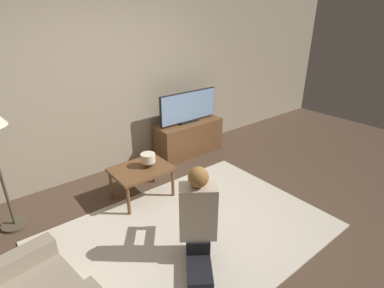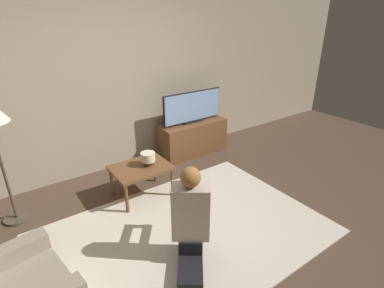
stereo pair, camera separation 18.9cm
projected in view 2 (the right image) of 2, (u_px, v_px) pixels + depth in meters
The scene contains 8 objects.
ground_plane at pixel (185, 234), 3.20m from camera, with size 10.00×10.00×0.00m, color brown.
wall_back at pixel (106, 82), 4.11m from camera, with size 10.00×0.06×2.60m.
rug at pixel (185, 234), 3.20m from camera, with size 2.95×2.00×0.02m.
tv_stand at pixel (193, 138), 4.94m from camera, with size 1.13×0.41×0.54m.
tv at pixel (193, 107), 4.73m from camera, with size 1.07×0.08×0.51m.
coffee_table at pixel (141, 170), 3.73m from camera, with size 0.70×0.54×0.42m.
person_kneeling at pixel (191, 218), 2.70m from camera, with size 0.69×0.83×0.97m.
table_lamp at pixel (148, 158), 3.70m from camera, with size 0.18×0.18×0.17m.
Camera 2 is at (-1.41, -2.11, 2.18)m, focal length 28.00 mm.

